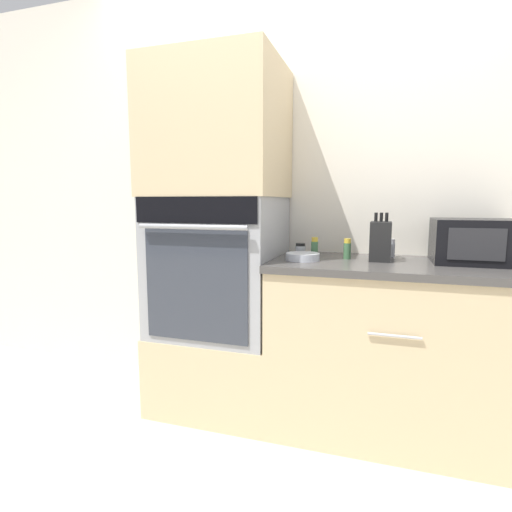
{
  "coord_description": "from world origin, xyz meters",
  "views": [
    {
      "loc": [
        0.52,
        -1.74,
        1.17
      ],
      "look_at": [
        -0.1,
        0.21,
        0.89
      ],
      "focal_mm": 28.0,
      "sensor_mm": 36.0,
      "label": 1
    }
  ],
  "objects_px": {
    "wall_oven": "(219,265)",
    "bowl": "(303,257)",
    "condiment_jar_mid": "(315,247)",
    "condiment_jar_far": "(347,249)",
    "condiment_jar_back": "(300,249)",
    "knife_block": "(380,241)",
    "condiment_jar_near": "(391,248)",
    "microwave": "(474,241)"
  },
  "relations": [
    {
      "from": "wall_oven",
      "to": "bowl",
      "type": "height_order",
      "value": "wall_oven"
    },
    {
      "from": "condiment_jar_mid",
      "to": "condiment_jar_far",
      "type": "height_order",
      "value": "condiment_jar_mid"
    },
    {
      "from": "wall_oven",
      "to": "condiment_jar_back",
      "type": "bearing_deg",
      "value": 15.66
    },
    {
      "from": "condiment_jar_back",
      "to": "knife_block",
      "type": "bearing_deg",
      "value": -10.17
    },
    {
      "from": "condiment_jar_near",
      "to": "condiment_jar_mid",
      "type": "bearing_deg",
      "value": -161.88
    },
    {
      "from": "condiment_jar_far",
      "to": "bowl",
      "type": "bearing_deg",
      "value": -151.6
    },
    {
      "from": "bowl",
      "to": "condiment_jar_near",
      "type": "bearing_deg",
      "value": 31.01
    },
    {
      "from": "bowl",
      "to": "condiment_jar_mid",
      "type": "distance_m",
      "value": 0.14
    },
    {
      "from": "knife_block",
      "to": "condiment_jar_far",
      "type": "height_order",
      "value": "knife_block"
    },
    {
      "from": "wall_oven",
      "to": "microwave",
      "type": "height_order",
      "value": "wall_oven"
    },
    {
      "from": "condiment_jar_mid",
      "to": "condiment_jar_far",
      "type": "bearing_deg",
      "value": -5.24
    },
    {
      "from": "bowl",
      "to": "condiment_jar_near",
      "type": "relative_size",
      "value": 1.75
    },
    {
      "from": "bowl",
      "to": "condiment_jar_far",
      "type": "bearing_deg",
      "value": 28.4
    },
    {
      "from": "condiment_jar_mid",
      "to": "wall_oven",
      "type": "bearing_deg",
      "value": -172.62
    },
    {
      "from": "microwave",
      "to": "condiment_jar_far",
      "type": "xyz_separation_m",
      "value": [
        -0.59,
        -0.05,
        -0.05
      ]
    },
    {
      "from": "condiment_jar_mid",
      "to": "condiment_jar_back",
      "type": "distance_m",
      "value": 0.1
    },
    {
      "from": "knife_block",
      "to": "bowl",
      "type": "bearing_deg",
      "value": -163.72
    },
    {
      "from": "microwave",
      "to": "bowl",
      "type": "xyz_separation_m",
      "value": [
        -0.8,
        -0.16,
        -0.09
      ]
    },
    {
      "from": "bowl",
      "to": "condiment_jar_back",
      "type": "distance_m",
      "value": 0.19
    },
    {
      "from": "condiment_jar_near",
      "to": "knife_block",
      "type": "bearing_deg",
      "value": -110.35
    },
    {
      "from": "wall_oven",
      "to": "condiment_jar_near",
      "type": "relative_size",
      "value": 7.73
    },
    {
      "from": "microwave",
      "to": "knife_block",
      "type": "relative_size",
      "value": 1.56
    },
    {
      "from": "knife_block",
      "to": "condiment_jar_back",
      "type": "relative_size",
      "value": 3.6
    },
    {
      "from": "bowl",
      "to": "condiment_jar_mid",
      "type": "relative_size",
      "value": 1.6
    },
    {
      "from": "condiment_jar_far",
      "to": "knife_block",
      "type": "bearing_deg",
      "value": -1.79
    },
    {
      "from": "knife_block",
      "to": "microwave",
      "type": "bearing_deg",
      "value": 6.74
    },
    {
      "from": "wall_oven",
      "to": "microwave",
      "type": "relative_size",
      "value": 2.01
    },
    {
      "from": "condiment_jar_far",
      "to": "wall_oven",
      "type": "bearing_deg",
      "value": -175.71
    },
    {
      "from": "condiment_jar_far",
      "to": "condiment_jar_mid",
      "type": "bearing_deg",
      "value": 174.76
    },
    {
      "from": "microwave",
      "to": "condiment_jar_near",
      "type": "xyz_separation_m",
      "value": [
        -0.38,
        0.1,
        -0.06
      ]
    },
    {
      "from": "microwave",
      "to": "bowl",
      "type": "bearing_deg",
      "value": -168.76
    },
    {
      "from": "wall_oven",
      "to": "microwave",
      "type": "distance_m",
      "value": 1.3
    },
    {
      "from": "microwave",
      "to": "condiment_jar_far",
      "type": "bearing_deg",
      "value": -175.57
    },
    {
      "from": "microwave",
      "to": "condiment_jar_mid",
      "type": "xyz_separation_m",
      "value": [
        -0.76,
        -0.03,
        -0.05
      ]
    },
    {
      "from": "microwave",
      "to": "condiment_jar_far",
      "type": "distance_m",
      "value": 0.6
    },
    {
      "from": "condiment_jar_near",
      "to": "condiment_jar_mid",
      "type": "distance_m",
      "value": 0.41
    },
    {
      "from": "bowl",
      "to": "condiment_jar_back",
      "type": "height_order",
      "value": "condiment_jar_back"
    },
    {
      "from": "wall_oven",
      "to": "bowl",
      "type": "distance_m",
      "value": 0.5
    },
    {
      "from": "bowl",
      "to": "condiment_jar_far",
      "type": "distance_m",
      "value": 0.24
    },
    {
      "from": "condiment_jar_near",
      "to": "condiment_jar_back",
      "type": "bearing_deg",
      "value": -171.34
    },
    {
      "from": "condiment_jar_far",
      "to": "condiment_jar_back",
      "type": "distance_m",
      "value": 0.27
    },
    {
      "from": "condiment_jar_back",
      "to": "wall_oven",
      "type": "bearing_deg",
      "value": -164.34
    }
  ]
}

